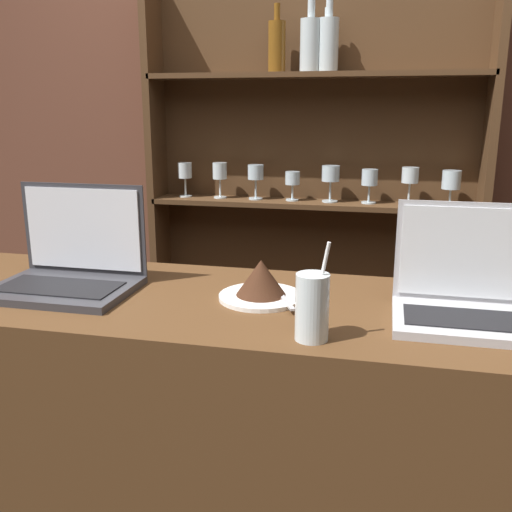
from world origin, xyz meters
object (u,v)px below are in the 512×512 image
object	(u,v)px
cake_plate	(261,283)
water_glass	(312,307)
laptop_near	(70,267)
laptop_far	(468,295)

from	to	relation	value
cake_plate	water_glass	distance (m)	0.25
laptop_near	laptop_far	world-z (taller)	laptop_near
laptop_far	cake_plate	bearing A→B (deg)	175.84
laptop_near	water_glass	size ratio (longest dim) A/B	1.72
laptop_near	laptop_far	distance (m)	0.91
cake_plate	laptop_far	bearing A→B (deg)	-4.16
laptop_near	laptop_far	size ratio (longest dim) A/B	1.11
laptop_near	cake_plate	xyz separation A→B (m)	(0.47, 0.02, -0.01)
laptop_near	cake_plate	world-z (taller)	laptop_near
laptop_near	water_glass	bearing A→B (deg)	-16.92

